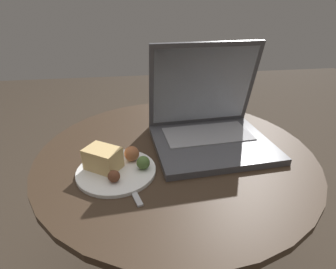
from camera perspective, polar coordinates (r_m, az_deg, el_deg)
name	(u,v)px	position (r m, az deg, el deg)	size (l,w,h in m)	color
table	(175,188)	(0.80, 1.47, -11.54)	(0.74, 0.74, 0.57)	#9E9EA3
laptop	(209,123)	(0.75, 8.85, 2.40)	(0.33, 0.28, 0.27)	#47474C
beer_glass	(166,86)	(0.86, -0.39, 10.47)	(0.06, 0.06, 0.24)	gold
snack_plate	(114,165)	(0.64, -11.62, -6.49)	(0.19, 0.19, 0.06)	white
fork	(125,175)	(0.63, -9.33, -8.80)	(0.07, 0.19, 0.00)	#B2B2B7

